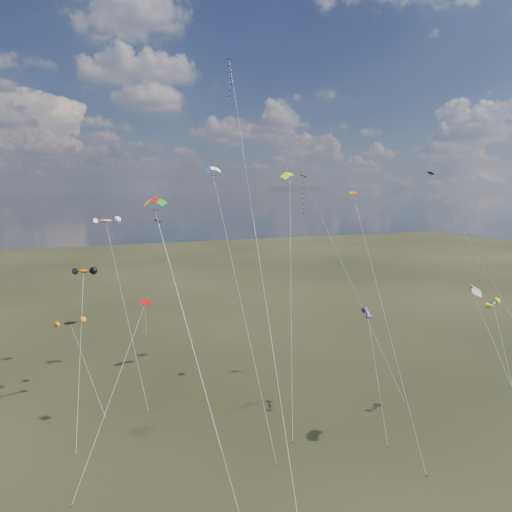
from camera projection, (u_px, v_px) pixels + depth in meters
name	position (u px, v px, depth m)	size (l,w,h in m)	color
ground	(328.00, 480.00, 43.07)	(400.00, 400.00, 0.00)	black
diamond_black_high	(308.00, 205.00, 66.05)	(7.45, 16.56, 29.37)	black
diamond_navy_tall	(234.00, 107.00, 52.59)	(7.96, 36.81, 43.11)	#0B0C4B
diamond_black_mid	(174.00, 278.00, 54.90)	(3.67, 16.57, 23.42)	black
diamond_red_low	(143.00, 326.00, 49.51)	(9.13, 10.96, 15.24)	#BB0508
diamond_navy_right	(436.00, 208.00, 59.28)	(9.59, 15.78, 29.51)	#121F52
diamond_orange_center	(369.00, 256.00, 54.64)	(4.49, 20.00, 26.97)	#C36900
parafoil_yellow	(290.00, 175.00, 62.32)	(8.86, 16.98, 29.99)	#CCC50B
parafoil_blue_white	(214.00, 170.00, 62.62)	(2.21, 24.05, 30.69)	blue
parafoil_striped	(476.00, 289.00, 45.12)	(2.80, 13.81, 18.15)	yellow
parafoil_tricolor	(155.00, 202.00, 45.24)	(4.76, 17.53, 26.71)	#F9FF24
novelty_black_orange	(71.00, 323.00, 57.63)	(5.14, 7.68, 11.01)	black
novelty_orange_black	(83.00, 272.00, 57.62)	(3.57, 14.46, 17.52)	#DC6108
novelty_white_purple	(367.00, 313.00, 53.60)	(2.57, 8.19, 13.23)	white
novelty_redwhite_stripe	(106.00, 221.00, 66.18)	(4.81, 16.68, 23.32)	red
novelty_blue_yellow	(494.00, 304.00, 52.50)	(6.10, 10.77, 14.66)	blue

